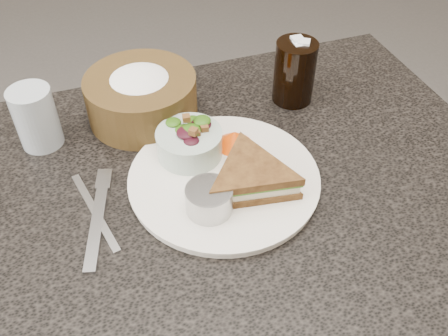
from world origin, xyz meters
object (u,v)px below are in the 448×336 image
at_px(salad_bowl, 189,139).
at_px(water_glass, 36,118).
at_px(dinner_plate, 224,179).
at_px(sandwich, 251,177).
at_px(cola_glass, 295,69).
at_px(bread_basket, 141,91).
at_px(dining_table, 209,319).
at_px(dressing_ramekin, 209,200).

xyz_separation_m(salad_bowl, water_glass, (-0.22, 0.12, 0.01)).
relative_size(salad_bowl, water_glass, 1.01).
height_order(dinner_plate, water_glass, water_glass).
bearing_deg(sandwich, cola_glass, 59.78).
relative_size(bread_basket, water_glass, 1.84).
bearing_deg(cola_glass, salad_bowl, -156.18).
bearing_deg(bread_basket, sandwich, -64.93).
xyz_separation_m(dining_table, water_glass, (-0.22, 0.21, 0.43)).
bearing_deg(salad_bowl, dinner_plate, -61.97).
distance_m(dining_table, water_glass, 0.52).
height_order(dining_table, water_glass, water_glass).
bearing_deg(dinner_plate, dressing_ramekin, -126.29).
bearing_deg(dressing_ramekin, cola_glass, 43.76).
bearing_deg(dinner_plate, cola_glass, 40.99).
bearing_deg(salad_bowl, sandwich, -57.05).
xyz_separation_m(dinner_plate, dressing_ramekin, (-0.04, -0.06, 0.03)).
distance_m(sandwich, bread_basket, 0.27).
xyz_separation_m(dinner_plate, water_glass, (-0.26, 0.19, 0.05)).
distance_m(dinner_plate, water_glass, 0.33).
xyz_separation_m(dressing_ramekin, cola_glass, (0.23, 0.22, 0.03)).
relative_size(dinner_plate, bread_basket, 1.52).
bearing_deg(dining_table, bread_basket, 101.06).
bearing_deg(dining_table, water_glass, 136.98).
xyz_separation_m(dining_table, bread_basket, (-0.04, 0.22, 0.43)).
distance_m(sandwich, cola_glass, 0.26).
height_order(dinner_plate, bread_basket, bread_basket).
bearing_deg(cola_glass, sandwich, -128.65).
bearing_deg(dinner_plate, salad_bowl, 118.03).
relative_size(sandwich, bread_basket, 0.83).
distance_m(bread_basket, water_glass, 0.18).
relative_size(sandwich, water_glass, 1.53).
height_order(dinner_plate, dressing_ramekin, dressing_ramekin).
height_order(dinner_plate, cola_glass, cola_glass).
height_order(dinner_plate, sandwich, sandwich).
relative_size(dinner_plate, sandwich, 1.82).
bearing_deg(dining_table, cola_glass, 38.42).
relative_size(dressing_ramekin, cola_glass, 0.53).
bearing_deg(bread_basket, dressing_ramekin, -81.38).
bearing_deg(salad_bowl, dining_table, -92.26).
bearing_deg(dinner_plate, dining_table, -157.37).
xyz_separation_m(salad_bowl, bread_basket, (-0.05, 0.14, 0.01)).
height_order(sandwich, bread_basket, bread_basket).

